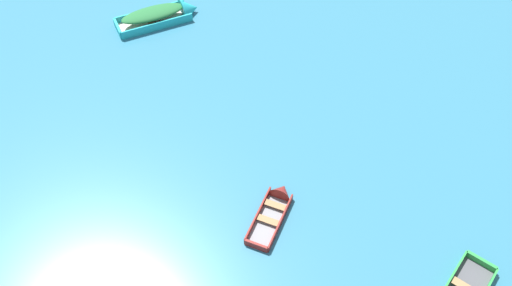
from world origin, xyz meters
TOP-DOWN VIEW (x-y plane):
  - rowboat_maroon_back_row_center at (0.64, 19.88)m, footprint 2.09×3.06m
  - rowboat_turquoise_outer_left at (-4.27, 31.82)m, footprint 4.51×2.81m

SIDE VIEW (x-z plane):
  - rowboat_maroon_back_row_center at x=0.64m, z-range -0.30..0.59m
  - rowboat_turquoise_outer_left at x=-4.27m, z-range -0.26..0.98m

